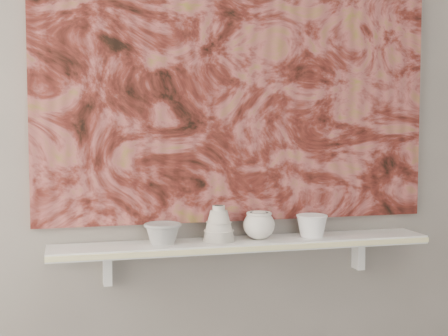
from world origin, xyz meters
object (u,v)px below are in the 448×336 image
object	(u,v)px
painting	(238,74)
bowl_white	(312,226)
cup_cream	(259,225)
bell_vessel	(219,223)
shelf	(244,244)
bowl_grey	(163,233)

from	to	relation	value
painting	bowl_white	xyz separation A→B (m)	(0.26, -0.08, -0.57)
cup_cream	bell_vessel	distance (m)	0.15
shelf	painting	size ratio (longest dim) A/B	0.93
shelf	painting	distance (m)	0.63
shelf	bell_vessel	world-z (taller)	bell_vessel
bowl_grey	bell_vessel	bearing A→B (deg)	0.00
shelf	cup_cream	distance (m)	0.09
painting	bowl_white	world-z (taller)	painting
shelf	bowl_white	bearing A→B (deg)	0.00
bell_vessel	painting	bearing A→B (deg)	40.09
shelf	bowl_grey	distance (m)	0.30
cup_cream	bell_vessel	size ratio (longest dim) A/B	0.89
cup_cream	bell_vessel	xyz separation A→B (m)	(-0.15, 0.00, 0.01)
bowl_grey	cup_cream	xyz separation A→B (m)	(0.36, 0.00, 0.01)
cup_cream	bell_vessel	world-z (taller)	bell_vessel
painting	bowl_white	bearing A→B (deg)	-16.91
bowl_grey	cup_cream	distance (m)	0.36
painting	bowl_white	size ratio (longest dim) A/B	12.81
painting	cup_cream	bearing A→B (deg)	-54.91
painting	bowl_grey	size ratio (longest dim) A/B	11.25
bell_vessel	bowl_white	bearing A→B (deg)	0.00
bowl_grey	cup_cream	bearing A→B (deg)	0.00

